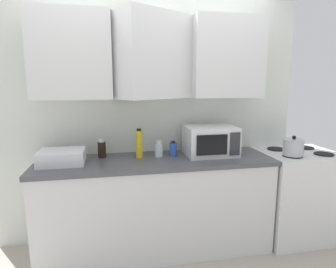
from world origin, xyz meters
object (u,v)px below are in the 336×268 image
dish_rack (62,157)px  bottle_blue_cleaner (173,149)px  bottle_yellow_mustard (139,144)px  stove_range (295,194)px  bottle_soy_dark (102,149)px  bottle_clear_tall (159,149)px  kettle (293,147)px  microwave (210,141)px

dish_rack → bottle_blue_cleaner: bottle_blue_cleaner is taller
bottle_yellow_mustard → bottle_blue_cleaner: bottle_yellow_mustard is taller
stove_range → bottle_yellow_mustard: bottle_yellow_mustard is taller
stove_range → bottle_blue_cleaner: size_ratio=6.30×
bottle_soy_dark → bottle_blue_cleaner: size_ratio=1.21×
dish_rack → bottle_yellow_mustard: bottle_yellow_mustard is taller
dish_rack → bottle_clear_tall: (0.86, 0.08, 0.01)m
bottle_blue_cleaner → kettle: bearing=-12.2°
stove_range → microwave: microwave is taller
stove_range → bottle_yellow_mustard: bearing=176.3°
dish_rack → bottle_yellow_mustard: (0.68, 0.08, 0.07)m
stove_range → bottle_yellow_mustard: (-1.61, 0.10, 0.58)m
stove_range → bottle_soy_dark: size_ratio=5.20×
microwave → kettle: bearing=-15.4°
kettle → bottle_blue_cleaner: kettle is taller
bottle_blue_cleaner → bottle_yellow_mustard: bearing=179.5°
microwave → bottle_yellow_mustard: 0.69m
kettle → bottle_soy_dark: kettle is taller
microwave → dish_rack: 1.36m
bottle_clear_tall → stove_range: bearing=-4.0°
stove_range → dish_rack: (-2.28, 0.02, 0.51)m
bottle_soy_dark → bottle_blue_cleaner: bottle_soy_dark is taller
bottle_clear_tall → microwave: bearing=-3.6°
dish_rack → stove_range: bearing=-0.5°
dish_rack → microwave: bearing=2.0°
kettle → bottle_blue_cleaner: bearing=167.8°
microwave → bottle_blue_cleaner: size_ratio=3.31×
bottle_clear_tall → bottle_yellow_mustard: (-0.19, 0.00, 0.06)m
stove_range → microwave: 1.10m
stove_range → bottle_clear_tall: (-1.42, 0.10, 0.52)m
dish_rack → bottle_soy_dark: (0.33, 0.15, 0.02)m
stove_range → bottle_yellow_mustard: size_ratio=3.33×
microwave → bottle_soy_dark: microwave is taller
bottle_soy_dark → bottle_blue_cleaner: 0.67m
dish_rack → bottle_blue_cleaner: size_ratio=2.62×
bottle_yellow_mustard → kettle: bearing=-9.6°
kettle → bottle_yellow_mustard: (-1.44, 0.24, 0.04)m
bottle_clear_tall → bottle_soy_dark: 0.53m
microwave → bottle_blue_cleaner: bearing=174.9°
kettle → bottle_clear_tall: bearing=169.2°
dish_rack → bottle_yellow_mustard: bearing=7.0°
kettle → bottle_soy_dark: bearing=170.1°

